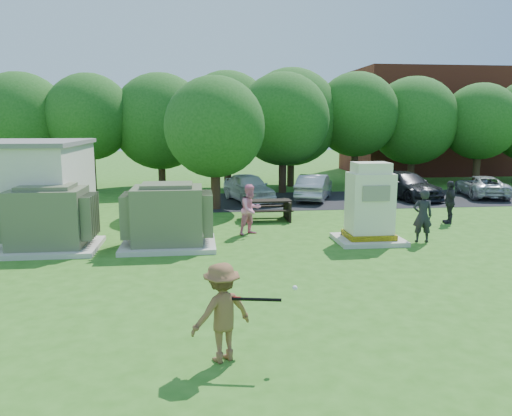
{
  "coord_description": "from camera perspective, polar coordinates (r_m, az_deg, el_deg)",
  "views": [
    {
      "loc": [
        -1.83,
        -11.5,
        3.99
      ],
      "look_at": [
        0.0,
        4.0,
        1.3
      ],
      "focal_mm": 35.0,
      "sensor_mm": 36.0,
      "label": 1
    }
  ],
  "objects": [
    {
      "name": "batting_equipment",
      "position": [
        8.38,
        0.23,
        -10.16
      ],
      "size": [
        1.19,
        0.33,
        0.19
      ],
      "color": "black",
      "rests_on": "ground"
    },
    {
      "name": "parking_strip",
      "position": [
        26.81,
        12.58,
        1.0
      ],
      "size": [
        20.0,
        6.0,
        0.01
      ],
      "primitive_type": "cube",
      "color": "#232326",
      "rests_on": "ground"
    },
    {
      "name": "person_walking_right",
      "position": [
        21.28,
        21.25,
        0.64
      ],
      "size": [
        0.61,
        1.06,
        1.71
      ],
      "primitive_type": "imported",
      "rotation": [
        0.0,
        0.0,
        4.51
      ],
      "color": "#26252A",
      "rests_on": "ground"
    },
    {
      "name": "person_by_generator",
      "position": [
        17.6,
        18.5,
        -0.86
      ],
      "size": [
        0.71,
        0.53,
        1.79
      ],
      "primitive_type": "imported",
      "rotation": [
        0.0,
        0.0,
        2.99
      ],
      "color": "black",
      "rests_on": "ground"
    },
    {
      "name": "car_silver_a",
      "position": [
        26.08,
        6.65,
        2.39
      ],
      "size": [
        2.82,
        4.28,
        1.33
      ],
      "primitive_type": "imported",
      "rotation": [
        0.0,
        0.0,
        2.76
      ],
      "color": "#A9A9AD",
      "rests_on": "ground"
    },
    {
      "name": "ground",
      "position": [
        12.31,
        2.21,
        -9.14
      ],
      "size": [
        120.0,
        120.0,
        0.0
      ],
      "primitive_type": "plane",
      "color": "#2D6619",
      "rests_on": "ground"
    },
    {
      "name": "batter",
      "position": [
        8.55,
        -3.93,
        -11.8
      ],
      "size": [
        1.26,
        1.05,
        1.7
      ],
      "primitive_type": "imported",
      "rotation": [
        0.0,
        0.0,
        3.6
      ],
      "color": "brown",
      "rests_on": "ground"
    },
    {
      "name": "brick_building",
      "position": [
        43.31,
        20.79,
        9.17
      ],
      "size": [
        15.0,
        8.0,
        8.0
      ],
      "primitive_type": "cube",
      "color": "maroon",
      "rests_on": "ground"
    },
    {
      "name": "car_dark",
      "position": [
        27.57,
        16.71,
        2.49
      ],
      "size": [
        2.98,
        5.09,
        1.38
      ],
      "primitive_type": "imported",
      "rotation": [
        0.0,
        0.0,
        0.23
      ],
      "color": "black",
      "rests_on": "ground"
    },
    {
      "name": "car_white",
      "position": [
        25.45,
        -0.86,
        2.37
      ],
      "size": [
        2.68,
        4.46,
        1.42
      ],
      "primitive_type": "imported",
      "rotation": [
        0.0,
        0.0,
        0.25
      ],
      "color": "silver",
      "rests_on": "ground"
    },
    {
      "name": "transformer_right",
      "position": [
        16.31,
        -10.02,
        -1.04
      ],
      "size": [
        3.0,
        2.4,
        2.07
      ],
      "color": "beige",
      "rests_on": "ground"
    },
    {
      "name": "transformer_left",
      "position": [
        16.94,
        -22.62,
        -1.25
      ],
      "size": [
        3.0,
        2.4,
        2.07
      ],
      "color": "beige",
      "rests_on": "ground"
    },
    {
      "name": "tree_row",
      "position": [
        30.22,
        0.07,
        10.09
      ],
      "size": [
        41.3,
        13.3,
        7.3
      ],
      "color": "#47301E",
      "rests_on": "ground"
    },
    {
      "name": "picnic_table",
      "position": [
        20.54,
        1.28,
        0.05
      ],
      "size": [
        1.95,
        1.46,
        0.83
      ],
      "color": "black",
      "rests_on": "ground"
    },
    {
      "name": "car_silver_b",
      "position": [
        29.61,
        24.33,
        2.28
      ],
      "size": [
        2.72,
        4.43,
        1.15
      ],
      "primitive_type": "imported",
      "rotation": [
        0.0,
        0.0,
        2.93
      ],
      "color": "silver",
      "rests_on": "ground"
    },
    {
      "name": "generator_cabinet",
      "position": [
        17.08,
        12.86,
        0.04
      ],
      "size": [
        2.21,
        1.8,
        2.69
      ],
      "color": "beige",
      "rests_on": "ground"
    },
    {
      "name": "person_at_picnic",
      "position": [
        17.83,
        -0.62,
        -0.18
      ],
      "size": [
        1.11,
        1.06,
        1.81
      ],
      "primitive_type": "imported",
      "rotation": [
        0.0,
        0.0,
        0.59
      ],
      "color": "pink",
      "rests_on": "ground"
    }
  ]
}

